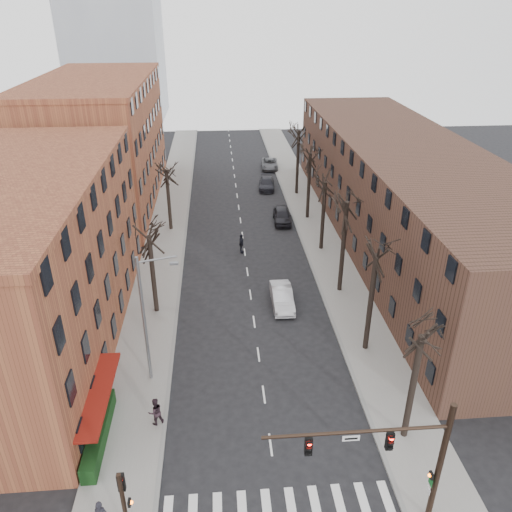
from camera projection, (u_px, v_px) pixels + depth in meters
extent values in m
plane|color=black|center=(279.00, 510.00, 24.24)|extent=(160.00, 160.00, 0.00)
cube|color=gray|center=(168.00, 226.00, 54.68)|extent=(4.00, 90.00, 0.15)
cube|color=gray|center=(312.00, 221.00, 55.82)|extent=(4.00, 90.00, 0.15)
cube|color=brown|center=(19.00, 268.00, 33.67)|extent=(12.00, 26.00, 12.00)
cube|color=brown|center=(101.00, 144.00, 58.93)|extent=(12.00, 28.00, 14.00)
cube|color=#452B20|center=(403.00, 193.00, 49.71)|extent=(12.00, 50.00, 10.00)
cube|color=maroon|center=(106.00, 428.00, 28.89)|extent=(1.20, 7.00, 0.15)
cube|color=#133613|center=(99.00, 433.00, 27.70)|extent=(0.80, 6.00, 1.00)
cylinder|color=black|center=(440.00, 466.00, 22.21)|extent=(0.28, 0.28, 7.20)
cylinder|color=black|center=(356.00, 432.00, 20.83)|extent=(8.00, 0.16, 0.16)
cube|color=black|center=(390.00, 441.00, 21.23)|extent=(0.32, 0.22, 0.95)
cube|color=black|center=(308.00, 446.00, 20.98)|extent=(0.32, 0.22, 0.95)
cube|color=silver|center=(351.00, 438.00, 20.98)|extent=(0.75, 0.04, 0.28)
cube|color=black|center=(431.00, 475.00, 22.47)|extent=(0.12, 0.30, 0.30)
cylinder|color=black|center=(125.00, 509.00, 21.85)|extent=(0.20, 0.20, 4.40)
cube|color=black|center=(121.00, 482.00, 21.33)|extent=(0.32, 0.22, 0.95)
cube|color=black|center=(129.00, 503.00, 21.69)|extent=(0.12, 0.30, 0.30)
cylinder|color=slate|center=(144.00, 322.00, 30.54)|extent=(0.20, 0.20, 9.00)
cylinder|color=slate|center=(156.00, 259.00, 28.66)|extent=(2.39, 0.12, 0.46)
cube|color=slate|center=(174.00, 263.00, 28.87)|extent=(0.50, 0.22, 0.14)
imported|color=#B5B7BD|center=(282.00, 297.00, 40.19)|extent=(1.62, 4.63, 1.53)
imported|color=black|center=(282.00, 216.00, 55.37)|extent=(2.05, 4.69, 1.57)
imported|color=black|center=(267.00, 184.00, 65.35)|extent=(2.44, 4.97, 1.39)
imported|color=#56585E|center=(270.00, 164.00, 73.22)|extent=(2.62, 5.13, 1.39)
imported|color=black|center=(155.00, 412.00, 28.62)|extent=(1.07, 0.97, 1.77)
imported|color=black|center=(241.00, 244.00, 48.54)|extent=(0.56, 1.18, 1.96)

